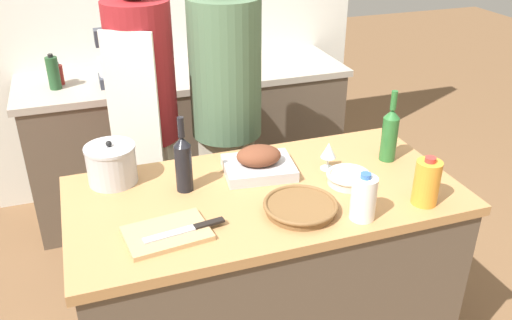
% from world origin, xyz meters
% --- Properties ---
extents(kitchen_island, '(1.52, 0.76, 0.88)m').
position_xyz_m(kitchen_island, '(0.00, 0.00, 0.44)').
color(kitchen_island, brown).
rests_on(kitchen_island, ground_plane).
extents(back_counter, '(2.00, 0.60, 0.90)m').
position_xyz_m(back_counter, '(0.00, 1.45, 0.45)').
color(back_counter, brown).
rests_on(back_counter, ground_plane).
extents(back_wall, '(2.50, 0.10, 2.55)m').
position_xyz_m(back_wall, '(0.00, 1.80, 1.27)').
color(back_wall, silver).
rests_on(back_wall, ground_plane).
extents(roasting_pan, '(0.31, 0.26, 0.12)m').
position_xyz_m(roasting_pan, '(0.02, 0.15, 0.93)').
color(roasting_pan, '#BCBCC1').
rests_on(roasting_pan, kitchen_island).
extents(wicker_basket, '(0.27, 0.27, 0.04)m').
position_xyz_m(wicker_basket, '(0.07, -0.18, 0.90)').
color(wicker_basket, brown).
rests_on(wicker_basket, kitchen_island).
extents(cutting_board, '(0.30, 0.23, 0.02)m').
position_xyz_m(cutting_board, '(-0.42, -0.17, 0.89)').
color(cutting_board, tan).
rests_on(cutting_board, kitchen_island).
extents(stock_pot, '(0.20, 0.20, 0.18)m').
position_xyz_m(stock_pot, '(-0.55, 0.27, 0.96)').
color(stock_pot, '#B7B7BC').
rests_on(stock_pot, kitchen_island).
extents(mixing_bowl, '(0.18, 0.18, 0.05)m').
position_xyz_m(mixing_bowl, '(0.33, -0.05, 0.91)').
color(mixing_bowl, beige).
rests_on(mixing_bowl, kitchen_island).
extents(juice_jug, '(0.10, 0.10, 0.19)m').
position_xyz_m(juice_jug, '(0.53, -0.27, 0.97)').
color(juice_jug, orange).
rests_on(juice_jug, kitchen_island).
extents(milk_jug, '(0.09, 0.09, 0.18)m').
position_xyz_m(milk_jug, '(0.26, -0.29, 0.96)').
color(milk_jug, white).
rests_on(milk_jug, kitchen_island).
extents(wine_bottle_green, '(0.07, 0.07, 0.31)m').
position_xyz_m(wine_bottle_green, '(0.59, 0.08, 1.00)').
color(wine_bottle_green, '#28662D').
rests_on(wine_bottle_green, kitchen_island).
extents(wine_bottle_dark, '(0.07, 0.07, 0.31)m').
position_xyz_m(wine_bottle_dark, '(-0.29, 0.11, 1.00)').
color(wine_bottle_dark, black).
rests_on(wine_bottle_dark, kitchen_island).
extents(wine_glass_left, '(0.06, 0.06, 0.12)m').
position_xyz_m(wine_glass_left, '(0.31, 0.09, 0.96)').
color(wine_glass_left, silver).
rests_on(wine_glass_left, kitchen_island).
extents(knife_chef, '(0.29, 0.07, 0.01)m').
position_xyz_m(knife_chef, '(-0.35, -0.19, 0.90)').
color(knife_chef, '#B7B7BC').
rests_on(knife_chef, cutting_board).
extents(stand_mixer, '(0.18, 0.14, 0.33)m').
position_xyz_m(stand_mixer, '(-0.42, 1.37, 1.04)').
color(stand_mixer, '#333842').
rests_on(stand_mixer, back_counter).
extents(condiment_bottle_tall, '(0.06, 0.06, 0.13)m').
position_xyz_m(condiment_bottle_tall, '(0.05, 1.41, 0.96)').
color(condiment_bottle_tall, '#234C28').
rests_on(condiment_bottle_tall, back_counter).
extents(condiment_bottle_short, '(0.06, 0.06, 0.13)m').
position_xyz_m(condiment_bottle_short, '(-0.73, 1.48, 0.96)').
color(condiment_bottle_short, maroon).
rests_on(condiment_bottle_short, back_counter).
extents(condiment_bottle_extra, '(0.07, 0.07, 0.20)m').
position_xyz_m(condiment_bottle_extra, '(-0.75, 1.41, 1.00)').
color(condiment_bottle_extra, '#234C28').
rests_on(condiment_bottle_extra, back_counter).
extents(person_cook_aproned, '(0.34, 0.35, 1.68)m').
position_xyz_m(person_cook_aproned, '(-0.34, 0.80, 0.94)').
color(person_cook_aproned, beige).
rests_on(person_cook_aproned, ground_plane).
extents(person_cook_guest, '(0.35, 0.35, 1.68)m').
position_xyz_m(person_cook_guest, '(0.05, 0.72, 0.93)').
color(person_cook_guest, beige).
rests_on(person_cook_guest, ground_plane).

